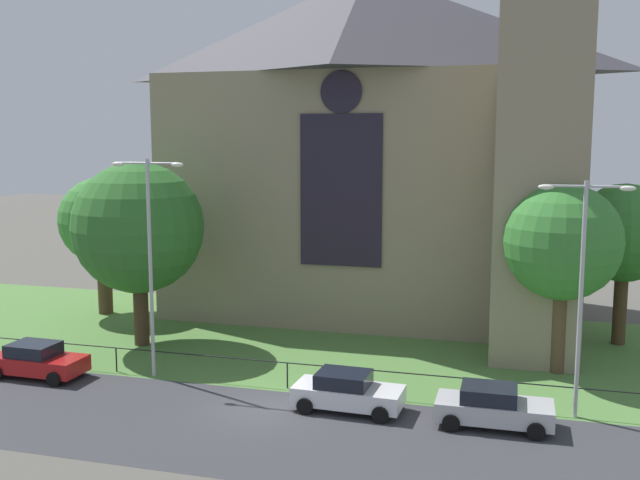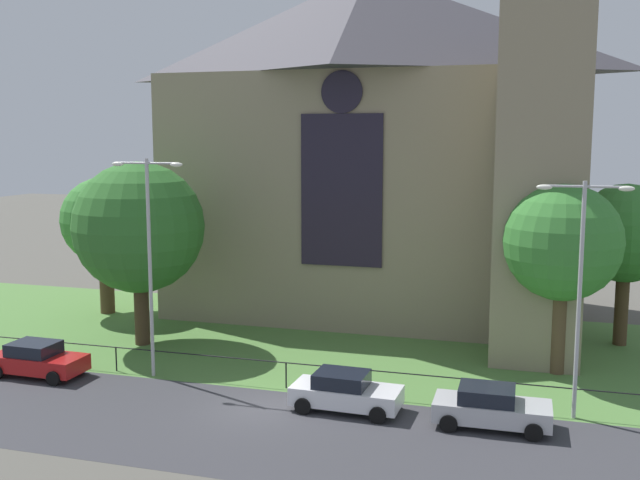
{
  "view_description": "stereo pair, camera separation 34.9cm",
  "coord_description": "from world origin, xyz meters",
  "px_view_note": "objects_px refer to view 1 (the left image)",
  "views": [
    {
      "loc": [
        9.67,
        -25.94,
        10.54
      ],
      "look_at": [
        0.08,
        8.0,
        5.57
      ],
      "focal_mm": 41.43,
      "sensor_mm": 36.0,
      "label": 1
    },
    {
      "loc": [
        10.0,
        -25.85,
        10.54
      ],
      "look_at": [
        0.08,
        8.0,
        5.57
      ],
      "focal_mm": 41.43,
      "sensor_mm": 36.0,
      "label": 2
    }
  ],
  "objects_px": {
    "parked_car_red": "(37,360)",
    "parked_car_silver": "(493,407)",
    "streetlamp_far": "(582,271)",
    "church_building": "(376,141)",
    "tree_right_near": "(563,243)",
    "parked_car_white": "(347,392)",
    "tree_left_far": "(102,222)",
    "streetlamp_near": "(150,243)",
    "tree_right_far": "(624,234)",
    "tree_left_near": "(138,228)"
  },
  "relations": [
    {
      "from": "streetlamp_far",
      "to": "parked_car_red",
      "type": "distance_m",
      "value": 23.16
    },
    {
      "from": "parked_car_red",
      "to": "parked_car_white",
      "type": "height_order",
      "value": "same"
    },
    {
      "from": "tree_right_far",
      "to": "tree_left_near",
      "type": "xyz_separation_m",
      "value": [
        -23.41,
        -6.76,
        0.31
      ]
    },
    {
      "from": "tree_left_far",
      "to": "parked_car_red",
      "type": "height_order",
      "value": "tree_left_far"
    },
    {
      "from": "tree_right_far",
      "to": "tree_right_near",
      "type": "relative_size",
      "value": 0.96
    },
    {
      "from": "tree_right_near",
      "to": "streetlamp_far",
      "type": "xyz_separation_m",
      "value": [
        0.48,
        -5.42,
        -0.27
      ]
    },
    {
      "from": "church_building",
      "to": "tree_left_far",
      "type": "xyz_separation_m",
      "value": [
        -15.45,
        -4.84,
        -4.74
      ]
    },
    {
      "from": "parked_car_silver",
      "to": "parked_car_red",
      "type": "bearing_deg",
      "value": 178.46
    },
    {
      "from": "church_building",
      "to": "tree_left_far",
      "type": "bearing_deg",
      "value": -162.61
    },
    {
      "from": "tree_right_far",
      "to": "tree_left_far",
      "type": "xyz_separation_m",
      "value": [
        -28.87,
        -1.31,
        -0.16
      ]
    },
    {
      "from": "streetlamp_near",
      "to": "streetlamp_far",
      "type": "bearing_deg",
      "value": 0.0
    },
    {
      "from": "streetlamp_far",
      "to": "tree_left_far",
      "type": "bearing_deg",
      "value": 159.48
    },
    {
      "from": "church_building",
      "to": "tree_right_near",
      "type": "xyz_separation_m",
      "value": [
        10.24,
        -9.22,
        -4.38
      ]
    },
    {
      "from": "tree_left_far",
      "to": "parked_car_silver",
      "type": "distance_m",
      "value": 26.37
    },
    {
      "from": "tree_left_far",
      "to": "church_building",
      "type": "bearing_deg",
      "value": 17.39
    },
    {
      "from": "tree_left_far",
      "to": "streetlamp_far",
      "type": "bearing_deg",
      "value": -20.52
    },
    {
      "from": "tree_right_far",
      "to": "streetlamp_near",
      "type": "height_order",
      "value": "streetlamp_near"
    },
    {
      "from": "parked_car_red",
      "to": "parked_car_white",
      "type": "distance_m",
      "value": 14.12
    },
    {
      "from": "tree_left_near",
      "to": "parked_car_silver",
      "type": "height_order",
      "value": "tree_left_near"
    },
    {
      "from": "streetlamp_far",
      "to": "parked_car_white",
      "type": "distance_m",
      "value": 9.91
    },
    {
      "from": "tree_right_far",
      "to": "church_building",
      "type": "bearing_deg",
      "value": 165.28
    },
    {
      "from": "parked_car_white",
      "to": "parked_car_red",
      "type": "bearing_deg",
      "value": -178.87
    },
    {
      "from": "tree_right_far",
      "to": "parked_car_silver",
      "type": "xyz_separation_m",
      "value": [
        -5.67,
        -12.89,
        -4.94
      ]
    },
    {
      "from": "streetlamp_far",
      "to": "parked_car_red",
      "type": "height_order",
      "value": "streetlamp_far"
    },
    {
      "from": "parked_car_red",
      "to": "tree_right_near",
      "type": "bearing_deg",
      "value": 18.47
    },
    {
      "from": "tree_right_near",
      "to": "parked_car_white",
      "type": "bearing_deg",
      "value": -138.46
    },
    {
      "from": "tree_right_near",
      "to": "parked_car_white",
      "type": "distance_m",
      "value": 11.85
    },
    {
      "from": "church_building",
      "to": "streetlamp_far",
      "type": "xyz_separation_m",
      "value": [
        10.72,
        -14.63,
        -4.65
      ]
    },
    {
      "from": "parked_car_silver",
      "to": "parked_car_white",
      "type": "bearing_deg",
      "value": 178.11
    },
    {
      "from": "tree_right_near",
      "to": "tree_left_near",
      "type": "height_order",
      "value": "tree_left_near"
    },
    {
      "from": "church_building",
      "to": "streetlamp_far",
      "type": "distance_m",
      "value": 18.73
    },
    {
      "from": "parked_car_white",
      "to": "parked_car_silver",
      "type": "distance_m",
      "value": 5.51
    },
    {
      "from": "tree_right_near",
      "to": "parked_car_white",
      "type": "relative_size",
      "value": 2.0
    },
    {
      "from": "tree_left_near",
      "to": "parked_car_red",
      "type": "relative_size",
      "value": 2.2
    },
    {
      "from": "tree_left_far",
      "to": "streetlamp_near",
      "type": "xyz_separation_m",
      "value": [
        8.48,
        -9.79,
        0.45
      ]
    },
    {
      "from": "streetlamp_far",
      "to": "parked_car_silver",
      "type": "distance_m",
      "value": 5.98
    },
    {
      "from": "church_building",
      "to": "tree_right_far",
      "type": "xyz_separation_m",
      "value": [
        13.43,
        -3.53,
        -4.59
      ]
    },
    {
      "from": "streetlamp_near",
      "to": "tree_left_far",
      "type": "bearing_deg",
      "value": 130.88
    },
    {
      "from": "parked_car_red",
      "to": "parked_car_silver",
      "type": "xyz_separation_m",
      "value": [
        19.63,
        -0.31,
        0.0
      ]
    },
    {
      "from": "streetlamp_near",
      "to": "streetlamp_far",
      "type": "height_order",
      "value": "streetlamp_near"
    },
    {
      "from": "church_building",
      "to": "parked_car_white",
      "type": "relative_size",
      "value": 6.11
    },
    {
      "from": "streetlamp_far",
      "to": "parked_car_white",
      "type": "height_order",
      "value": "streetlamp_far"
    },
    {
      "from": "parked_car_white",
      "to": "parked_car_silver",
      "type": "xyz_separation_m",
      "value": [
        5.51,
        -0.12,
        0.0
      ]
    },
    {
      "from": "tree_right_near",
      "to": "tree_left_near",
      "type": "relative_size",
      "value": 0.92
    },
    {
      "from": "tree_left_far",
      "to": "streetlamp_near",
      "type": "bearing_deg",
      "value": -49.12
    },
    {
      "from": "parked_car_red",
      "to": "parked_car_silver",
      "type": "distance_m",
      "value": 19.63
    },
    {
      "from": "parked_car_red",
      "to": "parked_car_silver",
      "type": "bearing_deg",
      "value": 0.26
    },
    {
      "from": "streetlamp_far",
      "to": "parked_car_silver",
      "type": "xyz_separation_m",
      "value": [
        -2.96,
        -1.78,
        -4.88
      ]
    },
    {
      "from": "tree_right_far",
      "to": "parked_car_white",
      "type": "height_order",
      "value": "tree_right_far"
    },
    {
      "from": "tree_right_far",
      "to": "parked_car_silver",
      "type": "distance_m",
      "value": 14.92
    }
  ]
}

